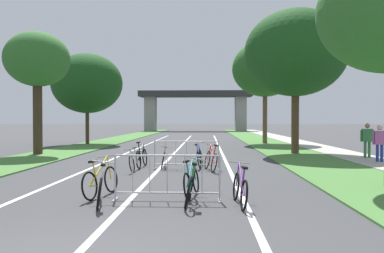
{
  "coord_description": "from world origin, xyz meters",
  "views": [
    {
      "loc": [
        1.77,
        -4.39,
        1.85
      ],
      "look_at": [
        0.74,
        22.68,
        1.35
      ],
      "focal_mm": 36.04,
      "sensor_mm": 36.0,
      "label": 1
    }
  ],
  "objects_px": {
    "tree_left_pine_far": "(87,83)",
    "bicycle_silver_1": "(135,161)",
    "crowd_barrier_second": "(186,155)",
    "bicycle_blue_4": "(200,158)",
    "bicycle_teal_0": "(191,182)",
    "bicycle_purple_2": "(240,189)",
    "pedestrian_waiting": "(380,140)",
    "bicycle_red_3": "(211,160)",
    "tree_right_oak_near": "(295,53)",
    "bicycle_black_5": "(142,158)",
    "bicycle_white_6": "(100,188)",
    "bicycle_green_8": "(191,187)",
    "pedestrian_pushing_bike": "(367,137)",
    "tree_left_oak_mid": "(37,61)",
    "bicycle_orange_7": "(163,158)",
    "bicycle_yellow_9": "(101,181)",
    "tree_right_cypress_far": "(265,69)",
    "crowd_barrier_nearest": "(167,178)"
  },
  "relations": [
    {
      "from": "tree_left_pine_far",
      "to": "tree_right_cypress_far",
      "type": "distance_m",
      "value": 13.3
    },
    {
      "from": "tree_left_oak_mid",
      "to": "bicycle_teal_0",
      "type": "distance_m",
      "value": 14.32
    },
    {
      "from": "crowd_barrier_nearest",
      "to": "bicycle_silver_1",
      "type": "relative_size",
      "value": 1.48
    },
    {
      "from": "tree_left_pine_far",
      "to": "pedestrian_pushing_bike",
      "type": "relative_size",
      "value": 4.01
    },
    {
      "from": "bicycle_purple_2",
      "to": "bicycle_silver_1",
      "type": "bearing_deg",
      "value": 117.21
    },
    {
      "from": "bicycle_black_5",
      "to": "bicycle_white_6",
      "type": "relative_size",
      "value": 1.06
    },
    {
      "from": "crowd_barrier_second",
      "to": "bicycle_blue_4",
      "type": "xyz_separation_m",
      "value": [
        0.49,
        0.46,
        -0.14
      ]
    },
    {
      "from": "bicycle_teal_0",
      "to": "bicycle_blue_4",
      "type": "bearing_deg",
      "value": 98.12
    },
    {
      "from": "bicycle_yellow_9",
      "to": "bicycle_teal_0",
      "type": "bearing_deg",
      "value": 14.07
    },
    {
      "from": "bicycle_black_5",
      "to": "bicycle_yellow_9",
      "type": "height_order",
      "value": "bicycle_black_5"
    },
    {
      "from": "bicycle_blue_4",
      "to": "bicycle_orange_7",
      "type": "distance_m",
      "value": 1.43
    },
    {
      "from": "bicycle_teal_0",
      "to": "bicycle_white_6",
      "type": "relative_size",
      "value": 1.01
    },
    {
      "from": "crowd_barrier_second",
      "to": "bicycle_black_5",
      "type": "relative_size",
      "value": 1.42
    },
    {
      "from": "bicycle_yellow_9",
      "to": "bicycle_white_6",
      "type": "bearing_deg",
      "value": -61.71
    },
    {
      "from": "bicycle_yellow_9",
      "to": "pedestrian_waiting",
      "type": "height_order",
      "value": "pedestrian_waiting"
    },
    {
      "from": "tree_left_oak_mid",
      "to": "bicycle_yellow_9",
      "type": "bearing_deg",
      "value": -59.47
    },
    {
      "from": "tree_left_pine_far",
      "to": "tree_right_oak_near",
      "type": "height_order",
      "value": "tree_right_oak_near"
    },
    {
      "from": "crowd_barrier_nearest",
      "to": "pedestrian_waiting",
      "type": "distance_m",
      "value": 11.2
    },
    {
      "from": "bicycle_white_6",
      "to": "bicycle_red_3",
      "type": "bearing_deg",
      "value": 52.59
    },
    {
      "from": "tree_left_pine_far",
      "to": "bicycle_teal_0",
      "type": "relative_size",
      "value": 4.07
    },
    {
      "from": "tree_right_oak_near",
      "to": "bicycle_green_8",
      "type": "distance_m",
      "value": 14.21
    },
    {
      "from": "bicycle_silver_1",
      "to": "bicycle_purple_2",
      "type": "relative_size",
      "value": 0.97
    },
    {
      "from": "bicycle_yellow_9",
      "to": "pedestrian_pushing_bike",
      "type": "distance_m",
      "value": 13.38
    },
    {
      "from": "bicycle_purple_2",
      "to": "pedestrian_waiting",
      "type": "distance_m",
      "value": 10.4
    },
    {
      "from": "tree_left_pine_far",
      "to": "bicycle_silver_1",
      "type": "bearing_deg",
      "value": -66.61
    },
    {
      "from": "bicycle_yellow_9",
      "to": "pedestrian_waiting",
      "type": "xyz_separation_m",
      "value": [
        9.79,
        7.24,
        0.61
      ]
    },
    {
      "from": "bicycle_purple_2",
      "to": "pedestrian_waiting",
      "type": "height_order",
      "value": "pedestrian_waiting"
    },
    {
      "from": "bicycle_green_8",
      "to": "pedestrian_pushing_bike",
      "type": "bearing_deg",
      "value": 52.98
    },
    {
      "from": "tree_left_oak_mid",
      "to": "bicycle_silver_1",
      "type": "distance_m",
      "value": 9.87
    },
    {
      "from": "bicycle_green_8",
      "to": "bicycle_purple_2",
      "type": "bearing_deg",
      "value": -0.78
    },
    {
      "from": "tree_right_cypress_far",
      "to": "bicycle_green_8",
      "type": "xyz_separation_m",
      "value": [
        -4.75,
        -20.86,
        -5.27
      ]
    },
    {
      "from": "tree_right_oak_near",
      "to": "bicycle_blue_4",
      "type": "xyz_separation_m",
      "value": [
        -4.97,
        -5.97,
        -4.98
      ]
    },
    {
      "from": "bicycle_white_6",
      "to": "bicycle_yellow_9",
      "type": "height_order",
      "value": "bicycle_yellow_9"
    },
    {
      "from": "bicycle_purple_2",
      "to": "pedestrian_pushing_bike",
      "type": "bearing_deg",
      "value": 51.16
    },
    {
      "from": "crowd_barrier_nearest",
      "to": "bicycle_silver_1",
      "type": "height_order",
      "value": "crowd_barrier_nearest"
    },
    {
      "from": "tree_left_oak_mid",
      "to": "bicycle_yellow_9",
      "type": "xyz_separation_m",
      "value": [
        6.28,
        -10.65,
        -4.54
      ]
    },
    {
      "from": "bicycle_white_6",
      "to": "bicycle_orange_7",
      "type": "relative_size",
      "value": 1.01
    },
    {
      "from": "bicycle_white_6",
      "to": "bicycle_green_8",
      "type": "relative_size",
      "value": 0.97
    },
    {
      "from": "tree_left_oak_mid",
      "to": "tree_right_cypress_far",
      "type": "bearing_deg",
      "value": 35.46
    },
    {
      "from": "bicycle_black_5",
      "to": "pedestrian_pushing_bike",
      "type": "distance_m",
      "value": 10.48
    },
    {
      "from": "bicycle_yellow_9",
      "to": "bicycle_black_5",
      "type": "bearing_deg",
      "value": 102.95
    },
    {
      "from": "bicycle_red_3",
      "to": "pedestrian_waiting",
      "type": "bearing_deg",
      "value": 7.39
    },
    {
      "from": "crowd_barrier_second",
      "to": "bicycle_purple_2",
      "type": "distance_m",
      "value": 6.11
    },
    {
      "from": "bicycle_white_6",
      "to": "pedestrian_waiting",
      "type": "distance_m",
      "value": 12.58
    },
    {
      "from": "bicycle_teal_0",
      "to": "bicycle_blue_4",
      "type": "height_order",
      "value": "bicycle_blue_4"
    },
    {
      "from": "tree_right_oak_near",
      "to": "tree_right_cypress_far",
      "type": "relative_size",
      "value": 0.99
    },
    {
      "from": "tree_right_oak_near",
      "to": "crowd_barrier_second",
      "type": "distance_m",
      "value": 9.72
    },
    {
      "from": "bicycle_teal_0",
      "to": "bicycle_silver_1",
      "type": "height_order",
      "value": "bicycle_teal_0"
    },
    {
      "from": "tree_left_oak_mid",
      "to": "tree_left_pine_far",
      "type": "bearing_deg",
      "value": 89.86
    },
    {
      "from": "tree_right_oak_near",
      "to": "bicycle_black_5",
      "type": "xyz_separation_m",
      "value": [
        -7.23,
        -5.88,
        -4.99
      ]
    }
  ]
}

